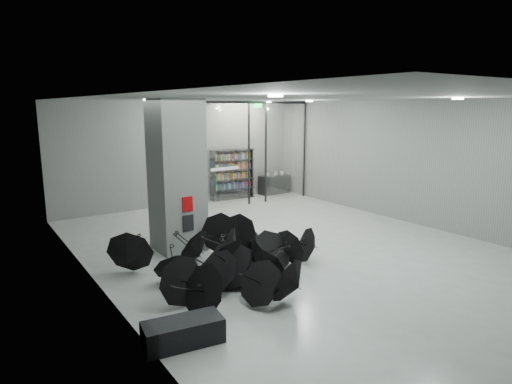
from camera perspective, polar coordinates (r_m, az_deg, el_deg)
room at (r=11.26m, az=5.60°, el=6.17°), size 14.00×14.02×4.01m
column at (r=11.74m, az=-10.31°, el=2.09°), size 1.20×1.20×4.00m
fire_cabinet at (r=11.31m, az=-8.91°, el=-1.56°), size 0.28×0.04×0.38m
info_panel at (r=11.43m, az=-8.83°, el=-4.01°), size 0.30×0.03×0.42m
exit_sign at (r=16.90m, az=0.31°, el=11.18°), size 0.30×0.06×0.15m
glass_partition at (r=17.13m, az=-0.10°, el=5.69°), size 5.06×0.08×4.00m
bench at (r=7.54m, az=-9.49°, el=-17.56°), size 1.35×0.73×0.41m
bookshelf at (r=18.16m, az=-3.10°, el=2.32°), size 1.90×0.53×2.06m
shop_counter at (r=19.31m, az=2.38°, el=0.99°), size 1.39×0.61×0.82m
umbrella_cluster at (r=9.95m, az=-3.05°, el=-9.47°), size 5.27×4.75×1.30m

